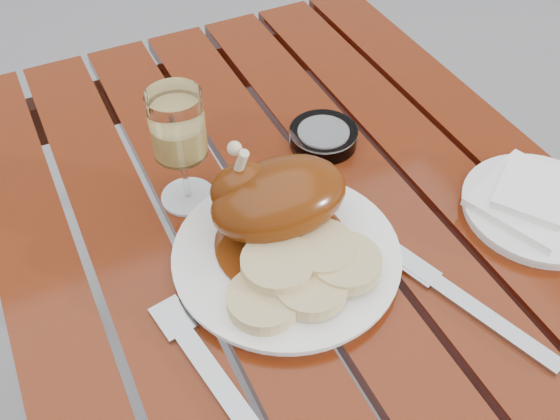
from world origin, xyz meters
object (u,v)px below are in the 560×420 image
(dinner_plate, at_px, (286,256))
(ashtray, at_px, (323,137))
(side_plate, at_px, (538,208))
(wine_glass, at_px, (181,150))
(table, at_px, (313,384))

(dinner_plate, height_order, ashtray, ashtray)
(side_plate, distance_m, ashtray, 0.33)
(dinner_plate, height_order, side_plate, dinner_plate)
(dinner_plate, distance_m, wine_glass, 0.20)
(ashtray, bearing_deg, dinner_plate, -130.05)
(side_plate, bearing_deg, dinner_plate, 167.72)
(table, height_order, side_plate, side_plate)
(table, distance_m, side_plate, 0.49)
(table, distance_m, dinner_plate, 0.39)
(side_plate, xyz_separation_m, ashtray, (-0.20, 0.26, 0.00))
(table, xyz_separation_m, dinner_plate, (-0.05, 0.00, 0.38))
(table, bearing_deg, ashtray, 61.53)
(wine_glass, xyz_separation_m, side_plate, (0.43, -0.24, -0.08))
(table, bearing_deg, side_plate, -14.32)
(table, xyz_separation_m, wine_glass, (-0.13, 0.17, 0.46))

